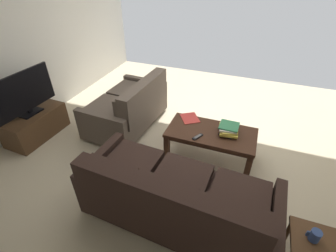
% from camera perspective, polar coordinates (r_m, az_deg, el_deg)
% --- Properties ---
extents(ground_plane, '(5.46, 5.94, 0.01)m').
position_cam_1_polar(ground_plane, '(3.66, 4.96, -5.24)').
color(ground_plane, beige).
extents(wall_right, '(0.12, 5.94, 2.55)m').
position_cam_1_polar(wall_right, '(4.49, -31.32, 16.31)').
color(wall_right, silver).
rests_on(wall_right, ground).
extents(sofa_main, '(2.00, 0.94, 0.84)m').
position_cam_1_polar(sofa_main, '(2.52, 1.69, -16.86)').
color(sofa_main, black).
rests_on(sofa_main, ground).
extents(loveseat_near, '(0.95, 1.47, 0.85)m').
position_cam_1_polar(loveseat_near, '(3.99, -9.06, 4.48)').
color(loveseat_near, black).
rests_on(loveseat_near, ground).
extents(coffee_table, '(1.17, 0.59, 0.46)m').
position_cam_1_polar(coffee_table, '(3.29, 10.11, -2.27)').
color(coffee_table, '#3D2316').
rests_on(coffee_table, ground).
extents(tv_stand, '(0.51, 0.94, 0.42)m').
position_cam_1_polar(tv_stand, '(4.30, -28.88, 0.30)').
color(tv_stand, '#4C331E').
rests_on(tv_stand, ground).
extents(flat_tv, '(0.21, 1.00, 0.64)m').
position_cam_1_polar(flat_tv, '(4.06, -31.01, 6.61)').
color(flat_tv, black).
rests_on(flat_tv, tv_stand).
extents(coffee_mug, '(0.10, 0.08, 0.10)m').
position_cam_1_polar(coffee_mug, '(2.34, 31.42, -21.25)').
color(coffee_mug, '#334C8C').
rests_on(coffee_mug, end_table).
extents(book_stack, '(0.28, 0.31, 0.12)m').
position_cam_1_polar(book_stack, '(3.23, 14.13, -0.76)').
color(book_stack, black).
rests_on(book_stack, coffee_table).
extents(tv_remote, '(0.11, 0.16, 0.02)m').
position_cam_1_polar(tv_remote, '(3.11, 7.03, -2.55)').
color(tv_remote, black).
rests_on(tv_remote, coffee_table).
extents(loose_magazine, '(0.34, 0.36, 0.01)m').
position_cam_1_polar(loose_magazine, '(3.47, 5.18, 1.88)').
color(loose_magazine, '#C63833').
rests_on(loose_magazine, coffee_table).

